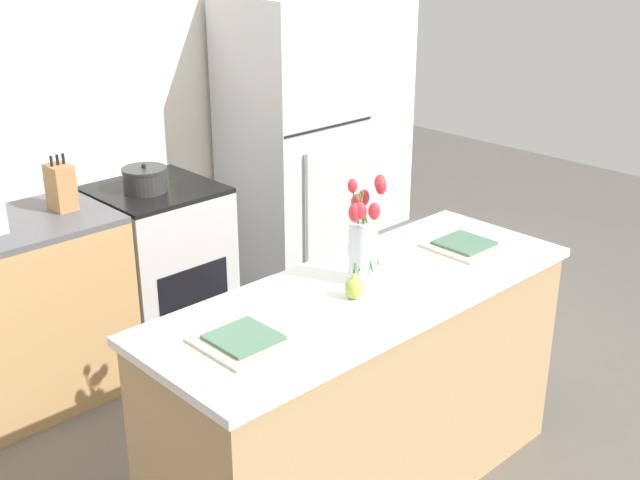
{
  "coord_description": "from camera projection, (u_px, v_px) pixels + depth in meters",
  "views": [
    {
      "loc": [
        -2.0,
        -1.85,
        2.22
      ],
      "look_at": [
        0.0,
        0.25,
        1.05
      ],
      "focal_mm": 45.0,
      "sensor_mm": 36.0,
      "label": 1
    }
  ],
  "objects": [
    {
      "name": "stove_range",
      "position": [
        161.0,
        268.0,
        4.32
      ],
      "size": [
        0.6,
        0.61,
        0.92
      ],
      "color": "#B2B5B7",
      "rests_on": "ground_plane"
    },
    {
      "name": "plate_setting_right",
      "position": [
        464.0,
        245.0,
        3.37
      ],
      "size": [
        0.28,
        0.28,
        0.02
      ],
      "color": "beige",
      "rests_on": "kitchen_island"
    },
    {
      "name": "back_wall",
      "position": [
        90.0,
        96.0,
        4.19
      ],
      "size": [
        5.2,
        0.08,
        2.7
      ],
      "color": "silver",
      "rests_on": "ground_plane"
    },
    {
      "name": "flower_vase",
      "position": [
        363.0,
        241.0,
        2.99
      ],
      "size": [
        0.18,
        0.15,
        0.41
      ],
      "color": "silver",
      "rests_on": "kitchen_island"
    },
    {
      "name": "kitchen_island",
      "position": [
        363.0,
        393.0,
        3.18
      ],
      "size": [
        1.8,
        0.66,
        0.93
      ],
      "color": "tan",
      "rests_on": "ground_plane"
    },
    {
      "name": "pear_figurine",
      "position": [
        354.0,
        287.0,
        2.91
      ],
      "size": [
        0.07,
        0.07,
        0.12
      ],
      "color": "#9EBC47",
      "rests_on": "kitchen_island"
    },
    {
      "name": "cooking_pot",
      "position": [
        145.0,
        180.0,
        4.07
      ],
      "size": [
        0.23,
        0.23,
        0.15
      ],
      "color": "#2D2D2D",
      "rests_on": "stove_range"
    },
    {
      "name": "refrigerator",
      "position": [
        291.0,
        154.0,
        4.76
      ],
      "size": [
        0.68,
        0.67,
        1.83
      ],
      "color": "#B7BABC",
      "rests_on": "ground_plane"
    },
    {
      "name": "knife_block",
      "position": [
        61.0,
        187.0,
        3.8
      ],
      "size": [
        0.1,
        0.14,
        0.27
      ],
      "color": "#A37547",
      "rests_on": "back_counter"
    },
    {
      "name": "plate_setting_left",
      "position": [
        244.0,
        339.0,
        2.62
      ],
      "size": [
        0.28,
        0.28,
        0.02
      ],
      "color": "beige",
      "rests_on": "kitchen_island"
    }
  ]
}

